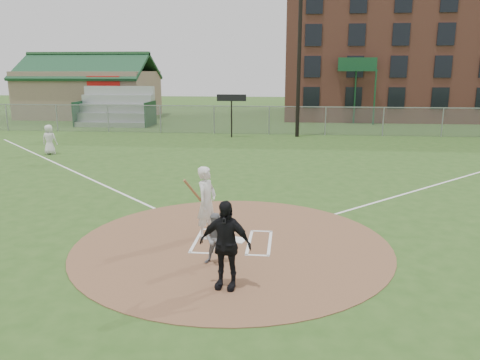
# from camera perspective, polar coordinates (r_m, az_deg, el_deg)

# --- Properties ---
(ground) EXTENTS (140.00, 140.00, 0.00)m
(ground) POSITION_cam_1_polar(r_m,az_deg,el_deg) (12.64, -0.96, -7.84)
(ground) COLOR #2C4E1B
(ground) RESTS_ON ground
(dirt_circle) EXTENTS (8.40, 8.40, 0.02)m
(dirt_circle) POSITION_cam_1_polar(r_m,az_deg,el_deg) (12.63, -0.96, -7.79)
(dirt_circle) COLOR brown
(dirt_circle) RESTS_ON ground
(home_plate) EXTENTS (0.51, 0.51, 0.03)m
(home_plate) POSITION_cam_1_polar(r_m,az_deg,el_deg) (12.84, -0.28, -7.33)
(home_plate) COLOR white
(home_plate) RESTS_ON dirt_circle
(foul_line_first) EXTENTS (17.04, 17.04, 0.01)m
(foul_line_first) POSITION_cam_1_polar(r_m,az_deg,el_deg) (22.50, 25.49, 0.32)
(foul_line_first) COLOR white
(foul_line_first) RESTS_ON ground
(foul_line_third) EXTENTS (17.04, 17.04, 0.01)m
(foul_line_third) POSITION_cam_1_polar(r_m,az_deg,el_deg) (23.63, -20.36, 1.36)
(foul_line_third) COLOR white
(foul_line_third) RESTS_ON ground
(catcher) EXTENTS (0.62, 0.48, 1.26)m
(catcher) POSITION_cam_1_polar(r_m,az_deg,el_deg) (11.18, -2.86, -7.18)
(catcher) COLOR slate
(catcher) RESTS_ON dirt_circle
(umpire) EXTENTS (1.19, 0.65, 1.92)m
(umpire) POSITION_cam_1_polar(r_m,az_deg,el_deg) (9.90, -1.82, -7.88)
(umpire) COLOR black
(umpire) RESTS_ON dirt_circle
(ondeck_player) EXTENTS (0.81, 0.54, 1.63)m
(ondeck_player) POSITION_cam_1_polar(r_m,az_deg,el_deg) (27.80, -22.22, 4.59)
(ondeck_player) COLOR silver
(ondeck_player) RESTS_ON ground
(batters_boxes) EXTENTS (2.08, 1.88, 0.01)m
(batters_boxes) POSITION_cam_1_polar(r_m,az_deg,el_deg) (12.77, -0.88, -7.49)
(batters_boxes) COLOR white
(batters_boxes) RESTS_ON dirt_circle
(batter_at_plate) EXTENTS (0.86, 1.08, 1.99)m
(batter_at_plate) POSITION_cam_1_polar(r_m,az_deg,el_deg) (12.85, -4.10, -2.71)
(batter_at_plate) COLOR silver
(batter_at_plate) RESTS_ON dirt_circle
(outfield_fence) EXTENTS (56.08, 0.08, 2.03)m
(outfield_fence) POSITION_cam_1_polar(r_m,az_deg,el_deg) (33.91, 3.57, 7.29)
(outfield_fence) COLOR slate
(outfield_fence) RESTS_ON ground
(bleachers) EXTENTS (6.08, 3.20, 3.20)m
(bleachers) POSITION_cam_1_polar(r_m,az_deg,el_deg) (40.67, -14.98, 8.68)
(bleachers) COLOR #B7BABF
(bleachers) RESTS_ON ground
(clubhouse) EXTENTS (12.20, 8.71, 6.23)m
(clubhouse) POSITION_cam_1_polar(r_m,az_deg,el_deg) (48.79, -17.76, 10.14)
(clubhouse) COLOR gray
(clubhouse) RESTS_ON ground
(brick_warehouse) EXTENTS (30.00, 17.17, 15.00)m
(brick_warehouse) POSITION_cam_1_polar(r_m,az_deg,el_deg) (51.83, 23.21, 15.53)
(brick_warehouse) COLOR #924E3F
(brick_warehouse) RESTS_ON ground
(light_pole) EXTENTS (1.20, 0.30, 12.22)m
(light_pole) POSITION_cam_1_polar(r_m,az_deg,el_deg) (32.77, 7.29, 16.79)
(light_pole) COLOR black
(light_pole) RESTS_ON ground
(scoreboard_sign) EXTENTS (2.00, 0.10, 2.93)m
(scoreboard_sign) POSITION_cam_1_polar(r_m,az_deg,el_deg) (32.21, -1.04, 9.44)
(scoreboard_sign) COLOR black
(scoreboard_sign) RESTS_ON ground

